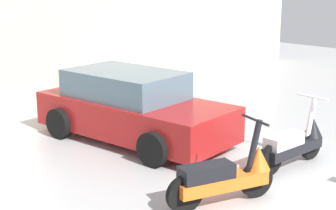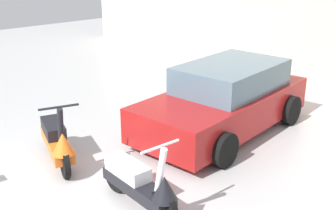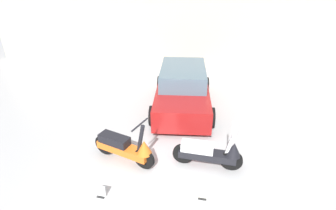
% 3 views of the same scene
% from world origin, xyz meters
% --- Properties ---
extents(ground_plane, '(28.00, 28.00, 0.00)m').
position_xyz_m(ground_plane, '(0.00, 0.00, 0.00)').
color(ground_plane, '#B2B2B2').
extents(wall_back, '(19.60, 0.12, 3.44)m').
position_xyz_m(wall_back, '(0.00, 7.47, 1.72)').
color(wall_back, beige).
rests_on(wall_back, ground_plane).
extents(scooter_front_left, '(1.58, 0.78, 1.14)m').
position_xyz_m(scooter_front_left, '(-1.06, 0.73, 0.40)').
color(scooter_front_left, black).
rests_on(scooter_front_left, ground_plane).
extents(scooter_front_right, '(1.57, 0.56, 1.09)m').
position_xyz_m(scooter_front_right, '(0.85, 0.91, 0.39)').
color(scooter_front_right, black).
rests_on(scooter_front_right, ground_plane).
extents(car_rear_left, '(2.18, 3.95, 1.29)m').
position_xyz_m(car_rear_left, '(-0.18, 3.77, 0.61)').
color(car_rear_left, maroon).
rests_on(car_rear_left, ground_plane).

